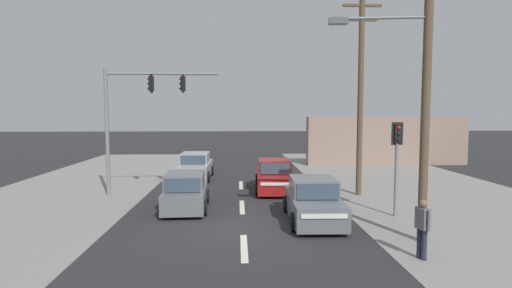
% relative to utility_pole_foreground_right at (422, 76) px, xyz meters
% --- Properties ---
extents(ground_plane, '(140.00, 140.00, 0.00)m').
position_rel_utility_pole_foreground_right_xyz_m(ground_plane, '(-5.25, 1.70, -5.00)').
color(ground_plane, '#28282B').
extents(lane_dash_near, '(0.20, 2.40, 0.01)m').
position_rel_utility_pole_foreground_right_xyz_m(lane_dash_near, '(-5.25, -0.30, -5.00)').
color(lane_dash_near, silver).
rests_on(lane_dash_near, ground).
extents(lane_dash_mid, '(0.20, 2.40, 0.01)m').
position_rel_utility_pole_foreground_right_xyz_m(lane_dash_mid, '(-5.25, 4.70, -5.00)').
color(lane_dash_mid, silver).
rests_on(lane_dash_mid, ground).
extents(lane_dash_far, '(0.20, 2.40, 0.01)m').
position_rel_utility_pole_foreground_right_xyz_m(lane_dash_far, '(-5.25, 9.70, -5.00)').
color(lane_dash_far, silver).
rests_on(lane_dash_far, ground).
extents(kerb_right_verge, '(10.00, 44.00, 0.02)m').
position_rel_utility_pole_foreground_right_xyz_m(kerb_right_verge, '(3.75, 3.70, -4.99)').
color(kerb_right_verge, gray).
rests_on(kerb_right_verge, ground).
extents(kerb_left_verge, '(8.00, 40.00, 0.02)m').
position_rel_utility_pole_foreground_right_xyz_m(kerb_left_verge, '(-13.75, 5.70, -4.99)').
color(kerb_left_verge, gray).
rests_on(kerb_left_verge, ground).
extents(utility_pole_foreground_right, '(3.78, 0.62, 9.29)m').
position_rel_utility_pole_foreground_right_xyz_m(utility_pole_foreground_right, '(0.00, 0.00, 0.00)').
color(utility_pole_foreground_right, brown).
rests_on(utility_pole_foreground_right, ground).
extents(utility_pole_midground_right, '(1.80, 0.26, 9.26)m').
position_rel_utility_pole_foreground_right_xyz_m(utility_pole_midground_right, '(0.31, 6.85, -0.14)').
color(utility_pole_midground_right, brown).
rests_on(utility_pole_midground_right, ground).
extents(traffic_signal_mast, '(5.29, 0.44, 6.00)m').
position_rel_utility_pole_foreground_right_xyz_m(traffic_signal_mast, '(-10.18, 7.17, -0.86)').
color(traffic_signal_mast, slate).
rests_on(traffic_signal_mast, ground).
extents(pedestal_signal_right_kerb, '(0.44, 0.30, 3.56)m').
position_rel_utility_pole_foreground_right_xyz_m(pedestal_signal_right_kerb, '(0.49, 2.88, -2.59)').
color(pedestal_signal_right_kerb, slate).
rests_on(pedestal_signal_right_kerb, ground).
extents(shopfront_wall_far, '(12.00, 1.00, 3.60)m').
position_rel_utility_pole_foreground_right_xyz_m(shopfront_wall_far, '(5.75, 17.70, -3.20)').
color(shopfront_wall_far, gray).
rests_on(shopfront_wall_far, ground).
extents(sedan_receding_far, '(2.04, 4.31, 1.56)m').
position_rel_utility_pole_foreground_right_xyz_m(sedan_receding_far, '(-3.59, 8.13, -4.30)').
color(sedan_receding_far, maroon).
rests_on(sedan_receding_far, ground).
extents(hatchback_crossing_left, '(1.88, 3.69, 1.53)m').
position_rel_utility_pole_foreground_right_xyz_m(hatchback_crossing_left, '(-7.53, 4.38, -4.30)').
color(hatchback_crossing_left, slate).
rests_on(hatchback_crossing_left, ground).
extents(sedan_kerbside_parked, '(1.96, 4.27, 1.56)m').
position_rel_utility_pole_foreground_right_xyz_m(sedan_kerbside_parked, '(-7.93, 11.91, -4.30)').
color(sedan_kerbside_parked, '#A3A8AD').
rests_on(sedan_kerbside_parked, ground).
extents(sedan_oncoming_near, '(1.97, 4.28, 1.56)m').
position_rel_utility_pole_foreground_right_xyz_m(sedan_oncoming_near, '(-2.70, 2.50, -4.30)').
color(sedan_oncoming_near, slate).
rests_on(sedan_oncoming_near, ground).
extents(pedestrian_at_kerb, '(0.31, 0.54, 1.63)m').
position_rel_utility_pole_foreground_right_xyz_m(pedestrian_at_kerb, '(-0.54, -1.47, -4.08)').
color(pedestrian_at_kerb, '#232838').
rests_on(pedestrian_at_kerb, ground).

